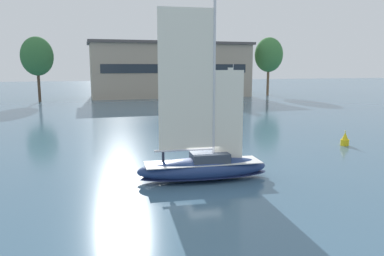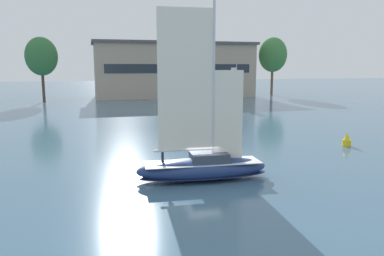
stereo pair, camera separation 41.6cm
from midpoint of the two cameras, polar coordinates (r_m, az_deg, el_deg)
name	(u,v)px [view 2 (the right image)]	position (r m, az deg, el deg)	size (l,w,h in m)	color
ground_plane	(203,179)	(28.50, 2.04, -7.85)	(400.00, 400.00, 0.00)	#42667F
waterfront_building	(174,70)	(105.74, -2.59, 8.89)	(44.39, 15.48, 14.92)	tan
tree_shore_left	(41,56)	(96.66, -21.86, 10.09)	(7.43, 7.43, 15.30)	#4C3828
tree_shore_right	(273,55)	(112.58, 12.32, 10.83)	(8.09, 8.09, 16.65)	brown
sailboat_main	(203,166)	(28.20, 2.08, -5.74)	(10.17, 3.49, 13.74)	navy
sailboat_moored_near_marina	(235,102)	(82.62, 6.71, 4.01)	(6.02, 5.74, 8.96)	silver
channel_buoy	(347,140)	(43.39, 22.79, -1.71)	(0.88, 0.88, 1.63)	yellow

